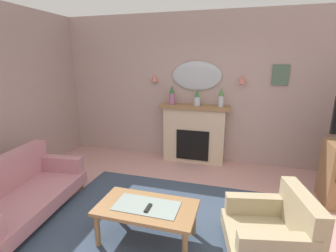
{
  "coord_description": "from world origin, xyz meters",
  "views": [
    {
      "loc": [
        0.72,
        -2.35,
        2.0
      ],
      "look_at": [
        -0.35,
        1.35,
        0.98
      ],
      "focal_mm": 26.67,
      "sensor_mm": 36.0,
      "label": 1
    }
  ],
  "objects_px": {
    "floral_couch": "(18,192)",
    "fireplace": "(194,134)",
    "wall_mirror": "(197,76)",
    "wall_sconce_right": "(242,80)",
    "coffee_table": "(147,211)",
    "mantel_vase_centre": "(172,96)",
    "tv_remote": "(148,208)",
    "wall_sconce_left": "(154,78)",
    "framed_picture": "(281,75)",
    "mantel_vase_left": "(221,97)",
    "armchair_beside_couch": "(274,228)",
    "mantel_vase_right": "(197,98)"
  },
  "relations": [
    {
      "from": "mantel_vase_centre",
      "to": "armchair_beside_couch",
      "type": "relative_size",
      "value": 0.39
    },
    {
      "from": "wall_sconce_right",
      "to": "armchair_beside_couch",
      "type": "xyz_separation_m",
      "value": [
        0.43,
        -2.36,
        -1.35
      ]
    },
    {
      "from": "floral_couch",
      "to": "armchair_beside_couch",
      "type": "bearing_deg",
      "value": 3.16
    },
    {
      "from": "wall_sconce_left",
      "to": "mantel_vase_left",
      "type": "bearing_deg",
      "value": -5.08
    },
    {
      "from": "wall_mirror",
      "to": "coffee_table",
      "type": "xyz_separation_m",
      "value": [
        -0.07,
        -2.6,
        -1.33
      ]
    },
    {
      "from": "mantel_vase_right",
      "to": "wall_sconce_left",
      "type": "bearing_deg",
      "value": 172.41
    },
    {
      "from": "fireplace",
      "to": "tv_remote",
      "type": "relative_size",
      "value": 8.5
    },
    {
      "from": "wall_sconce_left",
      "to": "framed_picture",
      "type": "xyz_separation_m",
      "value": [
        2.35,
        0.06,
        0.09
      ]
    },
    {
      "from": "tv_remote",
      "to": "mantel_vase_centre",
      "type": "bearing_deg",
      "value": 99.41
    },
    {
      "from": "tv_remote",
      "to": "wall_sconce_right",
      "type": "bearing_deg",
      "value": 71.13
    },
    {
      "from": "mantel_vase_centre",
      "to": "mantel_vase_left",
      "type": "relative_size",
      "value": 1.05
    },
    {
      "from": "armchair_beside_couch",
      "to": "fireplace",
      "type": "bearing_deg",
      "value": 119.33
    },
    {
      "from": "wall_sconce_left",
      "to": "wall_sconce_right",
      "type": "relative_size",
      "value": 1.0
    },
    {
      "from": "wall_sconce_right",
      "to": "floral_couch",
      "type": "xyz_separation_m",
      "value": [
        -2.75,
        -2.54,
        -1.34
      ]
    },
    {
      "from": "mantel_vase_left",
      "to": "framed_picture",
      "type": "height_order",
      "value": "framed_picture"
    },
    {
      "from": "fireplace",
      "to": "coffee_table",
      "type": "bearing_deg",
      "value": -91.74
    },
    {
      "from": "mantel_vase_right",
      "to": "coffee_table",
      "type": "height_order",
      "value": "mantel_vase_right"
    },
    {
      "from": "fireplace",
      "to": "tv_remote",
      "type": "distance_m",
      "value": 2.51
    },
    {
      "from": "floral_couch",
      "to": "fireplace",
      "type": "bearing_deg",
      "value": 52.17
    },
    {
      "from": "fireplace",
      "to": "framed_picture",
      "type": "distance_m",
      "value": 1.91
    },
    {
      "from": "wall_mirror",
      "to": "wall_sconce_right",
      "type": "bearing_deg",
      "value": -3.37
    },
    {
      "from": "mantel_vase_centre",
      "to": "mantel_vase_right",
      "type": "bearing_deg",
      "value": -0.0
    },
    {
      "from": "mantel_vase_left",
      "to": "fireplace",
      "type": "bearing_deg",
      "value": 176.76
    },
    {
      "from": "fireplace",
      "to": "floral_couch",
      "type": "xyz_separation_m",
      "value": [
        -1.9,
        -2.45,
        -0.25
      ]
    },
    {
      "from": "mantel_vase_left",
      "to": "wall_sconce_right",
      "type": "height_order",
      "value": "wall_sconce_right"
    },
    {
      "from": "wall_sconce_right",
      "to": "mantel_vase_centre",
      "type": "bearing_deg",
      "value": -174.73
    },
    {
      "from": "mantel_vase_right",
      "to": "fireplace",
      "type": "bearing_deg",
      "value": 150.47
    },
    {
      "from": "mantel_vase_centre",
      "to": "wall_sconce_right",
      "type": "distance_m",
      "value": 1.35
    },
    {
      "from": "mantel_vase_right",
      "to": "wall_sconce_left",
      "type": "distance_m",
      "value": 0.98
    },
    {
      "from": "framed_picture",
      "to": "tv_remote",
      "type": "bearing_deg",
      "value": -120.04
    },
    {
      "from": "wall_sconce_right",
      "to": "coffee_table",
      "type": "height_order",
      "value": "wall_sconce_right"
    },
    {
      "from": "mantel_vase_right",
      "to": "floral_couch",
      "type": "relative_size",
      "value": 0.18
    },
    {
      "from": "wall_sconce_right",
      "to": "coffee_table",
      "type": "bearing_deg",
      "value": -109.94
    },
    {
      "from": "framed_picture",
      "to": "mantel_vase_centre",
      "type": "bearing_deg",
      "value": -174.73
    },
    {
      "from": "coffee_table",
      "to": "tv_remote",
      "type": "distance_m",
      "value": 0.09
    },
    {
      "from": "fireplace",
      "to": "mantel_vase_left",
      "type": "xyz_separation_m",
      "value": [
        0.5,
        -0.03,
        0.77
      ]
    },
    {
      "from": "floral_couch",
      "to": "armchair_beside_couch",
      "type": "height_order",
      "value": "floral_couch"
    },
    {
      "from": "fireplace",
      "to": "wall_sconce_left",
      "type": "relative_size",
      "value": 9.71
    },
    {
      "from": "wall_mirror",
      "to": "framed_picture",
      "type": "relative_size",
      "value": 2.67
    },
    {
      "from": "armchair_beside_couch",
      "to": "tv_remote",
      "type": "bearing_deg",
      "value": -169.74
    },
    {
      "from": "mantel_vase_left",
      "to": "wall_mirror",
      "type": "xyz_separation_m",
      "value": [
        -0.5,
        0.17,
        0.37
      ]
    },
    {
      "from": "coffee_table",
      "to": "fireplace",
      "type": "bearing_deg",
      "value": 88.26
    },
    {
      "from": "floral_couch",
      "to": "armchair_beside_couch",
      "type": "distance_m",
      "value": 3.18
    },
    {
      "from": "framed_picture",
      "to": "wall_sconce_left",
      "type": "bearing_deg",
      "value": -178.54
    },
    {
      "from": "mantel_vase_right",
      "to": "coffee_table",
      "type": "bearing_deg",
      "value": -92.94
    },
    {
      "from": "mantel_vase_right",
      "to": "tv_remote",
      "type": "relative_size",
      "value": 2.02
    },
    {
      "from": "coffee_table",
      "to": "wall_sconce_right",
      "type": "bearing_deg",
      "value": 70.06
    },
    {
      "from": "wall_mirror",
      "to": "framed_picture",
      "type": "xyz_separation_m",
      "value": [
        1.5,
        0.01,
        0.04
      ]
    },
    {
      "from": "wall_mirror",
      "to": "tv_remote",
      "type": "bearing_deg",
      "value": -90.84
    },
    {
      "from": "wall_sconce_left",
      "to": "framed_picture",
      "type": "distance_m",
      "value": 2.35
    }
  ]
}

